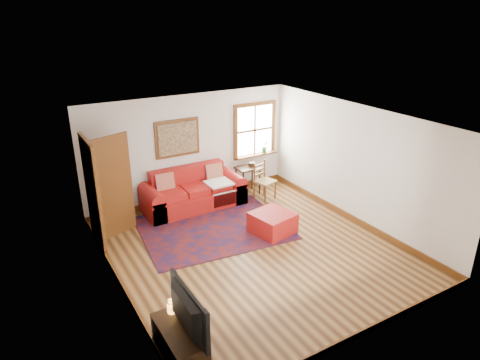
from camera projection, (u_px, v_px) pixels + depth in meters
ground at (253, 249)px, 8.10m from camera, size 5.50×5.50×0.00m
room_envelope at (253, 168)px, 7.50m from camera, size 5.04×5.54×2.52m
window at (256, 135)px, 10.61m from camera, size 1.18×0.20×1.38m
doorway at (105, 189)px, 8.09m from camera, size 0.89×1.08×2.14m
framed_artwork at (177, 138)px, 9.55m from camera, size 1.05×0.07×0.85m
persian_rug at (213, 228)px, 8.89m from camera, size 3.13×2.62×0.02m
red_leather_sofa at (193, 194)px, 9.76m from camera, size 2.30×0.95×0.90m
red_ottoman at (272, 223)px, 8.64m from camera, size 0.88×0.88×0.43m
side_table at (248, 172)px, 10.37m from camera, size 0.57×0.43×0.68m
ladder_back_chair at (263, 179)px, 10.10m from camera, size 0.52×0.51×0.91m
media_cabinet at (180, 346)px, 5.43m from camera, size 0.43×0.95×0.52m
television at (181, 313)px, 5.18m from camera, size 0.14×1.05×0.60m
candle_hurricane at (171, 307)px, 5.61m from camera, size 0.12×0.12×0.18m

